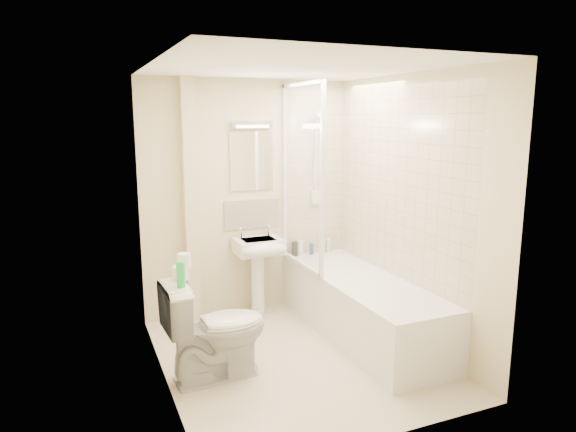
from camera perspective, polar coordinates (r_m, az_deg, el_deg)
name	(u,v)px	position (r m, az deg, el deg)	size (l,w,h in m)	color
floor	(297,357)	(4.56, 0.98, -15.38)	(2.50, 2.50, 0.00)	beige
wall_back	(248,198)	(5.32, -4.43, 2.01)	(2.20, 0.02, 2.40)	beige
wall_left	(160,231)	(3.87, -14.04, -1.66)	(0.02, 2.50, 2.40)	beige
wall_right	(409,210)	(4.72, 13.35, 0.60)	(0.02, 2.50, 2.40)	beige
ceiling	(298,67)	(4.11, 1.09, 16.21)	(2.20, 2.50, 0.02)	white
tile_back	(314,173)	(5.56, 2.95, 4.75)	(0.70, 0.01, 1.75)	beige
tile_right	(396,183)	(4.84, 11.95, 3.61)	(0.01, 2.10, 1.75)	beige
pipe_boxing	(190,203)	(5.10, -10.83, 1.47)	(0.12, 0.12, 2.40)	beige
splashback	(252,214)	(5.35, -4.02, 0.22)	(0.60, 0.01, 0.30)	beige
mirror	(251,161)	(5.28, -4.09, 6.10)	(0.46, 0.01, 0.60)	white
strip_light	(252,124)	(5.24, -4.06, 10.12)	(0.42, 0.07, 0.07)	silver
bathtub	(361,305)	(4.93, 8.15, -9.76)	(0.70, 2.10, 0.55)	white
shower_screen	(302,177)	(5.01, 1.53, 4.38)	(0.04, 0.92, 1.80)	white
shower_fixture	(316,163)	(5.51, 3.15, 5.95)	(0.10, 0.16, 0.99)	white
pedestal_sink	(260,255)	(5.23, -3.15, -4.37)	(0.47, 0.45, 0.92)	white
bottle_black_a	(295,249)	(5.52, 0.73, -3.67)	(0.06, 0.06, 0.16)	black
bottle_white_a	(300,248)	(5.55, 1.35, -3.59)	(0.06, 0.06, 0.16)	white
bottle_blue	(311,249)	(5.61, 2.62, -3.67)	(0.05, 0.05, 0.12)	navy
bottle_cream	(323,245)	(5.66, 3.89, -3.28)	(0.06, 0.06, 0.17)	beige
bottle_white_b	(328,245)	(5.70, 4.52, -3.28)	(0.05, 0.05, 0.15)	silver
toilet	(216,329)	(4.12, -8.04, -12.29)	(0.81, 0.50, 0.81)	white
toilet_roll_lower	(180,273)	(4.01, -11.87, -6.19)	(0.12, 0.12, 0.10)	white
toilet_roll_upper	(184,261)	(3.95, -11.47, -4.87)	(0.10, 0.10, 0.11)	white
green_bottle	(181,274)	(3.81, -11.83, -6.38)	(0.06, 0.06, 0.19)	green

